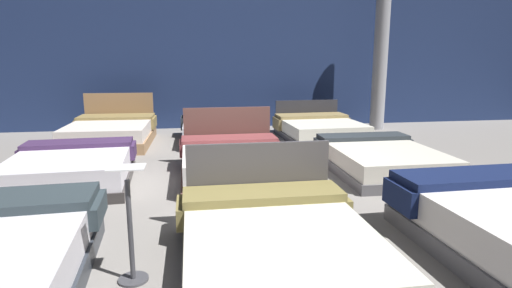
{
  "coord_description": "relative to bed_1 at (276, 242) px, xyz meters",
  "views": [
    {
      "loc": [
        -0.63,
        -5.67,
        1.76
      ],
      "look_at": [
        0.39,
        0.77,
        0.41
      ],
      "focal_mm": 29.23,
      "sensor_mm": 36.0,
      "label": 1
    }
  ],
  "objects": [
    {
      "name": "ground_plane",
      "position": [
        -0.06,
        2.42,
        -0.22
      ],
      "size": [
        18.0,
        18.0,
        0.02
      ],
      "primitive_type": "cube",
      "color": "gray"
    },
    {
      "name": "showroom_back_wall",
      "position": [
        -0.06,
        7.43,
        1.54
      ],
      "size": [
        18.0,
        0.06,
        3.5
      ],
      "primitive_type": "cube",
      "color": "navy",
      "rests_on": "ground_plane"
    },
    {
      "name": "bed_1",
      "position": [
        0.0,
        0.0,
        0.0
      ],
      "size": [
        1.72,
        2.1,
        0.89
      ],
      "rotation": [
        0.0,
        0.0,
        -0.0
      ],
      "color": "#545053",
      "rests_on": "ground_plane"
    },
    {
      "name": "bed_3",
      "position": [
        -2.37,
        2.75,
        0.02
      ],
      "size": [
        1.72,
        2.0,
        0.5
      ],
      "rotation": [
        0.0,
        0.0,
        0.05
      ],
      "color": "#332F2E",
      "rests_on": "ground_plane"
    },
    {
      "name": "bed_4",
      "position": [
        -0.08,
        2.73,
        0.03
      ],
      "size": [
        1.59,
        2.0,
        0.95
      ],
      "rotation": [
        0.0,
        0.0,
        0.01
      ],
      "color": "brown",
      "rests_on": "ground_plane"
    },
    {
      "name": "bed_5",
      "position": [
        2.23,
        2.69,
        -0.01
      ],
      "size": [
        1.62,
        2.13,
        0.46
      ],
      "rotation": [
        0.0,
        0.0,
        -0.01
      ],
      "color": "#575559",
      "rests_on": "ground_plane"
    },
    {
      "name": "bed_6",
      "position": [
        -2.32,
        5.59,
        0.04
      ],
      "size": [
        1.69,
        2.2,
        0.98
      ],
      "rotation": [
        0.0,
        0.0,
        -0.03
      ],
      "color": "#96714D",
      "rests_on": "ground_plane"
    },
    {
      "name": "bed_7",
      "position": [
        -0.1,
        5.59,
        0.03
      ],
      "size": [
        1.66,
        2.03,
        0.53
      ],
      "rotation": [
        0.0,
        0.0,
        -0.01
      ],
      "color": "#544E59",
      "rests_on": "ground_plane"
    },
    {
      "name": "bed_8",
      "position": [
        2.14,
        5.57,
        0.0
      ],
      "size": [
        1.76,
        2.06,
        0.76
      ],
      "rotation": [
        0.0,
        0.0,
        0.04
      ],
      "color": "#2D2D34",
      "rests_on": "ground_plane"
    },
    {
      "name": "price_sign",
      "position": [
        -1.19,
        -0.07,
        0.15
      ],
      "size": [
        0.28,
        0.24,
        0.95
      ],
      "color": "#3F3F44",
      "rests_on": "ground_plane"
    },
    {
      "name": "support_pillar",
      "position": [
        3.94,
        6.53,
        1.54
      ],
      "size": [
        0.35,
        0.35,
        3.5
      ],
      "primitive_type": "cylinder",
      "color": "#99999E",
      "rests_on": "ground_plane"
    }
  ]
}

